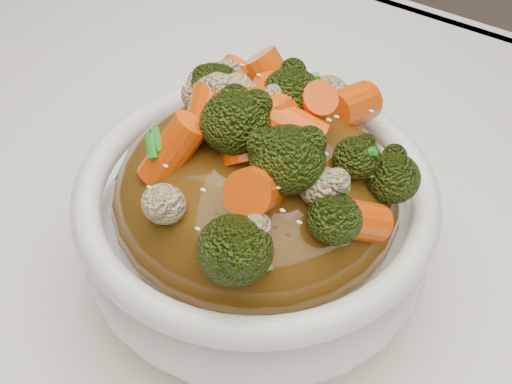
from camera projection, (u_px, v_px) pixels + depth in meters
The scene contains 8 objects.
tablecloth at pixel (312, 331), 0.50m from camera, with size 1.20×0.80×0.04m, color white.
bowl at pixel (256, 228), 0.48m from camera, with size 0.23×0.23×0.09m, color white, non-canonical shape.
sauce_base at pixel (256, 196), 0.45m from camera, with size 0.18×0.18×0.10m, color #50320D.
carrots at pixel (256, 114), 0.41m from camera, with size 0.18×0.18×0.05m, color #E64C07, non-canonical shape.
broccoli at pixel (256, 116), 0.41m from camera, with size 0.18×0.18×0.05m, color black, non-canonical shape.
cauliflower at pixel (256, 119), 0.41m from camera, with size 0.18×0.18×0.04m, color #C3B485, non-canonical shape.
scallions at pixel (256, 113), 0.41m from camera, with size 0.14×0.14×0.02m, color #207E1D, non-canonical shape.
sesame_seeds at pixel (256, 113), 0.41m from camera, with size 0.16×0.16×0.01m, color #F7E7AF, non-canonical shape.
Camera 1 is at (0.12, -0.26, 1.15)m, focal length 50.00 mm.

